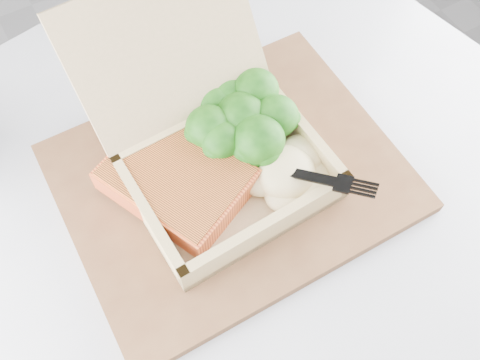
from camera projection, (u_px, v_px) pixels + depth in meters
cafe_table at (246, 242)px, 0.74m from camera, size 0.83×0.83×0.70m
serving_tray at (231, 178)px, 0.58m from camera, size 0.35×0.28×0.02m
takeout_container at (210, 139)px, 0.54m from camera, size 0.20×0.24×0.16m
salmon_fillet at (177, 179)px, 0.54m from camera, size 0.15×0.17×0.03m
broccoli_pile at (241, 121)px, 0.57m from camera, size 0.13×0.13×0.05m
mashed_potatoes at (285, 172)px, 0.54m from camera, size 0.10×0.09×0.03m
plastic_fork at (270, 166)px, 0.53m from camera, size 0.10×0.12×0.03m
receipt at (145, 73)px, 0.66m from camera, size 0.08×0.15×0.00m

